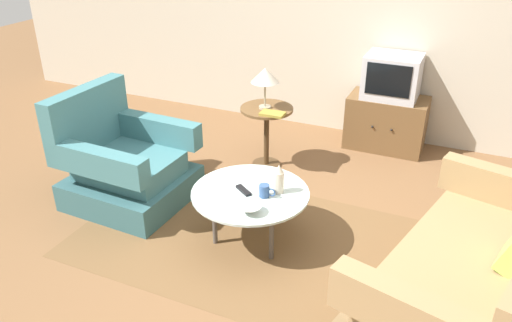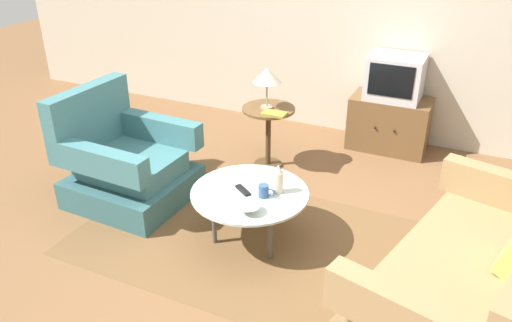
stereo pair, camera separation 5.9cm
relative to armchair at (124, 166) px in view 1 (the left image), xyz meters
The scene contains 15 objects.
ground_plane 1.44m from the armchair, 12.11° to the right, with size 16.00×16.00×0.00m, color brown.
back_wall 2.85m from the armchair, 58.96° to the left, with size 9.00×0.12×2.70m, color #BCB29E.
area_rug 1.29m from the armchair, ahead, with size 2.62×1.61×0.00m, color brown.
armchair is the anchor object (origin of this frame).
couch 2.81m from the armchair, ahead, with size 1.30×1.88×0.85m.
coffee_table 1.25m from the armchair, ahead, with size 0.87×0.87×0.43m.
side_table 1.37m from the armchair, 50.62° to the left, with size 0.49×0.49×0.60m.
tv_stand 2.68m from the armchair, 46.80° to the left, with size 0.79×0.47×0.55m.
television 2.73m from the armchair, 47.02° to the left, with size 0.53×0.45×0.43m.
table_lamp 1.48m from the armchair, 50.69° to the left, with size 0.26×0.26×0.38m.
vase 1.45m from the armchair, ahead, with size 0.07×0.07×0.22m.
mug 1.38m from the armchair, ahead, with size 0.12×0.07×0.09m.
bowl 1.42m from the armchair, 15.98° to the right, with size 0.16×0.16×0.06m.
tv_remote_dark 1.21m from the armchair, ahead, with size 0.16×0.13×0.02m.
book 1.38m from the armchair, 42.86° to the left, with size 0.22×0.14×0.02m.
Camera 1 is at (1.20, -2.72, 2.31)m, focal length 35.47 mm.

